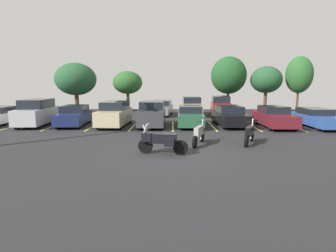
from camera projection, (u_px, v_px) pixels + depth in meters
The scene contains 21 objects.
ground at pixel (173, 155), 12.16m from camera, with size 44.00×44.00×0.10m, color #262628.
motorcycle_touring at pixel (161, 140), 12.11m from camera, with size 2.30×1.01×1.37m.
motorcycle_second at pixel (199, 134), 13.99m from camera, with size 0.92×2.11×1.26m.
motorcycle_third at pixel (250, 133), 14.19m from camera, with size 1.08×2.03×1.25m.
parking_stripes at pixel (153, 126), 20.29m from camera, with size 27.12×4.73×0.01m.
car_silver at pixel (37, 113), 20.44m from camera, with size 2.10×4.71×2.01m.
car_navy at pixel (74, 116), 20.40m from camera, with size 2.15×4.34×1.54m.
car_champagne at pixel (115, 114), 20.15m from camera, with size 2.06×4.57×1.85m.
car_charcoal at pixel (152, 114), 20.04m from camera, with size 1.87×4.31×1.87m.
car_green at pixel (190, 116), 20.25m from camera, with size 1.99×4.62×1.51m.
car_black at pixel (230, 116), 20.34m from camera, with size 2.20×4.70×1.51m.
car_maroon at pixel (274, 117), 19.76m from camera, with size 1.94×4.69×1.54m.
car_blue at pixel (316, 118), 19.77m from camera, with size 1.94×4.93×1.37m.
car_far_grey at pixel (162, 108), 27.25m from camera, with size 2.26×4.62×1.50m.
car_far_tan at pixel (191, 106), 26.87m from camera, with size 1.89×4.26×1.90m.
car_far_red at pixel (221, 106), 27.31m from camera, with size 2.20×4.39×1.94m.
tree_center_left at pixel (299, 75), 30.82m from camera, with size 3.01×3.01×6.32m.
tree_left at pixel (266, 80), 30.62m from camera, with size 3.54×3.54×5.17m.
tree_center at pixel (76, 79), 28.93m from camera, with size 4.38×4.38×5.42m.
tree_far_left at pixel (229, 75), 31.16m from camera, with size 4.11×4.11×6.31m.
tree_center_right at pixel (128, 83), 30.93m from camera, with size 3.39×3.39×4.64m.
Camera 1 is at (0.01, -11.80, 3.17)m, focal length 28.56 mm.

